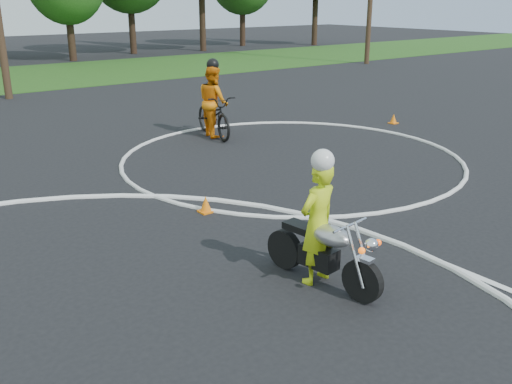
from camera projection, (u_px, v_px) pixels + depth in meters
course_markings at (138, 285)px, 7.62m from camera, size 19.05×19.05×0.12m
primary_motorcycle at (324, 251)px, 7.52m from camera, size 0.66×1.90×1.00m
rider_primary_grp at (318, 219)px, 7.48m from camera, size 0.66×0.48×1.86m
rider_second_grp at (214, 109)px, 15.65m from camera, size 1.19×2.32×2.12m
traffic_cones at (335, 249)px, 8.42m from camera, size 19.63×11.72×0.30m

